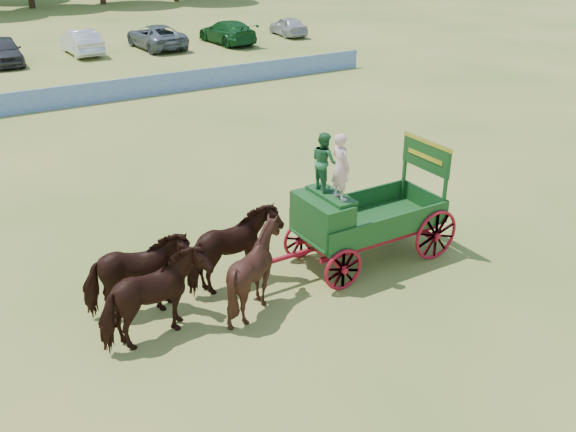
# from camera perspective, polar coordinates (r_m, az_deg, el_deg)

# --- Properties ---
(ground) EXTENTS (160.00, 160.00, 0.00)m
(ground) POSITION_cam_1_polar(r_m,az_deg,el_deg) (19.42, 9.47, -0.61)
(ground) COLOR #A7924B
(ground) RESTS_ON ground
(horse_lead_left) EXTENTS (2.57, 1.55, 2.03)m
(horse_lead_left) POSITION_cam_1_polar(r_m,az_deg,el_deg) (13.88, -11.73, -7.27)
(horse_lead_left) COLOR black
(horse_lead_left) RESTS_ON ground
(horse_lead_right) EXTENTS (2.56, 1.51, 2.03)m
(horse_lead_right) POSITION_cam_1_polar(r_m,az_deg,el_deg) (14.78, -13.24, -5.26)
(horse_lead_right) COLOR black
(horse_lead_right) RESTS_ON ground
(horse_wheel_left) EXTENTS (2.06, 1.89, 2.03)m
(horse_wheel_left) POSITION_cam_1_polar(r_m,az_deg,el_deg) (14.68, -2.93, -4.78)
(horse_wheel_left) COLOR black
(horse_wheel_left) RESTS_ON ground
(horse_wheel_right) EXTENTS (2.56, 1.50, 2.03)m
(horse_wheel_right) POSITION_cam_1_polar(r_m,az_deg,el_deg) (15.54, -4.88, -3.04)
(horse_wheel_right) COLOR black
(horse_wheel_right) RESTS_ON ground
(farm_dray) EXTENTS (6.00, 2.00, 3.78)m
(farm_dray) POSITION_cam_1_polar(r_m,az_deg,el_deg) (16.25, 5.27, 0.64)
(farm_dray) COLOR #AA1123
(farm_dray) RESTS_ON ground
(sponsor_banner) EXTENTS (26.00, 0.08, 1.05)m
(sponsor_banner) POSITION_cam_1_polar(r_m,az_deg,el_deg) (33.78, -12.22, 11.24)
(sponsor_banner) COLOR #1F44AC
(sponsor_banner) RESTS_ON ground
(parked_cars) EXTENTS (42.40, 7.12, 1.65)m
(parked_cars) POSITION_cam_1_polar(r_m,az_deg,el_deg) (44.35, -21.99, 13.59)
(parked_cars) COLOR silver
(parked_cars) RESTS_ON ground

